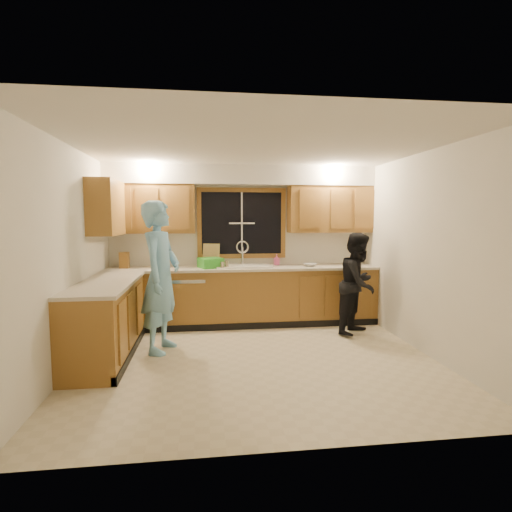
{
  "coord_description": "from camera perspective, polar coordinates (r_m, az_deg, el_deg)",
  "views": [
    {
      "loc": [
        -0.61,
        -4.59,
        1.68
      ],
      "look_at": [
        0.07,
        0.65,
        1.18
      ],
      "focal_mm": 28.0,
      "sensor_mm": 36.0,
      "label": 1
    }
  ],
  "objects": [
    {
      "name": "man",
      "position": [
        5.15,
        -13.45,
        -2.89
      ],
      "size": [
        0.63,
        0.79,
        1.9
      ],
      "primitive_type": "imported",
      "rotation": [
        0.0,
        0.0,
        1.29
      ],
      "color": "#7ABDE7",
      "rests_on": "floor"
    },
    {
      "name": "sink",
      "position": [
        6.28,
        -1.78,
        -2.06
      ],
      "size": [
        0.86,
        0.52,
        0.57
      ],
      "color": "white",
      "rests_on": "countertop_back"
    },
    {
      "name": "upper_cabinets_right",
      "position": [
        6.64,
        10.5,
        6.57
      ],
      "size": [
        1.35,
        0.33,
        0.75
      ],
      "primitive_type": "cube",
      "color": "olive",
      "rests_on": "wall_back"
    },
    {
      "name": "countertop_left",
      "position": [
        5.14,
        -20.6,
        -3.69
      ],
      "size": [
        0.63,
        1.9,
        0.04
      ],
      "primitive_type": "cube",
      "color": "beige",
      "rests_on": "base_cabinets_left"
    },
    {
      "name": "woman",
      "position": [
        6.01,
        14.44,
        -3.79
      ],
      "size": [
        0.9,
        0.9,
        1.48
      ],
      "primitive_type": "imported",
      "rotation": [
        0.0,
        0.0,
        0.79
      ],
      "color": "black",
      "rests_on": "floor"
    },
    {
      "name": "cutting_board",
      "position": [
        6.42,
        -6.44,
        0.18
      ],
      "size": [
        0.28,
        0.16,
        0.35
      ],
      "primitive_type": "cube",
      "rotation": [
        -0.21,
        0.0,
        -0.27
      ],
      "color": "#D9B56F",
      "rests_on": "countertop_back"
    },
    {
      "name": "can_left",
      "position": [
        6.01,
        -4.86,
        -1.34
      ],
      "size": [
        0.07,
        0.07,
        0.11
      ],
      "primitive_type": "cylinder",
      "rotation": [
        0.0,
        0.0,
        0.05
      ],
      "color": "tan",
      "rests_on": "countertop_back"
    },
    {
      "name": "knife_block",
      "position": [
        6.42,
        -18.3,
        -0.57
      ],
      "size": [
        0.14,
        0.12,
        0.24
      ],
      "primitive_type": "cube",
      "rotation": [
        0.0,
        0.0,
        -0.08
      ],
      "color": "olive",
      "rests_on": "countertop_back"
    },
    {
      "name": "soap_bottle",
      "position": [
        6.52,
        2.96,
        -0.53
      ],
      "size": [
        0.09,
        0.09,
        0.17
      ],
      "primitive_type": "imported",
      "rotation": [
        0.0,
        0.0,
        0.12
      ],
      "color": "pink",
      "rests_on": "countertop_back"
    },
    {
      "name": "wall_left",
      "position": [
        4.84,
        -25.31,
        -0.22
      ],
      "size": [
        0.0,
        3.8,
        3.8
      ],
      "primitive_type": "plane",
      "rotation": [
        1.57,
        0.0,
        1.57
      ],
      "color": "silver",
      "rests_on": "ground"
    },
    {
      "name": "wall_back",
      "position": [
        6.53,
        -2.04,
        1.63
      ],
      "size": [
        4.2,
        0.0,
        4.2
      ],
      "primitive_type": "plane",
      "rotation": [
        1.57,
        0.0,
        0.0
      ],
      "color": "silver",
      "rests_on": "ground"
    },
    {
      "name": "bowl",
      "position": [
        6.39,
        7.73,
        -1.26
      ],
      "size": [
        0.22,
        0.22,
        0.05
      ],
      "primitive_type": "imported",
      "rotation": [
        0.0,
        0.0,
        0.13
      ],
      "color": "silver",
      "rests_on": "countertop_back"
    },
    {
      "name": "ceiling",
      "position": [
        4.7,
        0.15,
        15.45
      ],
      "size": [
        4.2,
        4.2,
        0.0
      ],
      "primitive_type": "plane",
      "rotation": [
        3.14,
        0.0,
        0.0
      ],
      "color": "silver"
    },
    {
      "name": "soffit",
      "position": [
        6.38,
        -1.92,
        11.44
      ],
      "size": [
        4.2,
        0.35,
        0.3
      ],
      "primitive_type": "cube",
      "color": "silver",
      "rests_on": "wall_back"
    },
    {
      "name": "upper_cabinets_left",
      "position": [
        6.38,
        -14.86,
        6.53
      ],
      "size": [
        1.35,
        0.33,
        0.75
      ],
      "primitive_type": "cube",
      "color": "olive",
      "rests_on": "wall_back"
    },
    {
      "name": "base_cabinets_back",
      "position": [
        6.34,
        -1.76,
        -5.88
      ],
      "size": [
        4.2,
        0.6,
        0.88
      ],
      "primitive_type": "cube",
      "color": "olive",
      "rests_on": "ground"
    },
    {
      "name": "stove",
      "position": [
        4.69,
        -22.2,
        -10.21
      ],
      "size": [
        0.58,
        0.75,
        0.9
      ],
      "primitive_type": "cube",
      "color": "silver",
      "rests_on": "floor"
    },
    {
      "name": "floor",
      "position": [
        4.92,
        0.14,
        -14.55
      ],
      "size": [
        4.2,
        4.2,
        0.0
      ],
      "primitive_type": "plane",
      "color": "beige",
      "rests_on": "ground"
    },
    {
      "name": "upper_cabinets_return",
      "position": [
        5.86,
        -20.62,
        6.48
      ],
      "size": [
        0.33,
        0.9,
        0.75
      ],
      "primitive_type": "cube",
      "color": "olive",
      "rests_on": "wall_left"
    },
    {
      "name": "dishwasher",
      "position": [
        6.31,
        -9.5,
        -6.28
      ],
      "size": [
        0.6,
        0.56,
        0.82
      ],
      "primitive_type": "cube",
      "color": "silver",
      "rests_on": "floor"
    },
    {
      "name": "dish_crate",
      "position": [
        6.19,
        -6.51,
        -0.97
      ],
      "size": [
        0.42,
        0.4,
        0.15
      ],
      "primitive_type": "cube",
      "rotation": [
        0.0,
        0.0,
        0.37
      ],
      "color": "green",
      "rests_on": "countertop_back"
    },
    {
      "name": "countertop_back",
      "position": [
        6.25,
        -1.76,
        -1.76
      ],
      "size": [
        4.2,
        0.63,
        0.04
      ],
      "primitive_type": "cube",
      "color": "beige",
      "rests_on": "base_cabinets_back"
    },
    {
      "name": "wall_right",
      "position": [
        5.34,
        23.08,
        0.35
      ],
      "size": [
        0.0,
        3.8,
        3.8
      ],
      "primitive_type": "plane",
      "rotation": [
        1.57,
        0.0,
        -1.57
      ],
      "color": "silver",
      "rests_on": "ground"
    },
    {
      "name": "base_cabinets_left",
      "position": [
        5.23,
        -20.59,
        -8.67
      ],
      "size": [
        0.6,
        1.9,
        0.88
      ],
      "primitive_type": "cube",
      "color": "olive",
      "rests_on": "ground"
    },
    {
      "name": "window_frame",
      "position": [
        6.51,
        -2.04,
        4.7
      ],
      "size": [
        1.44,
        0.03,
        1.14
      ],
      "color": "black",
      "rests_on": "wall_back"
    },
    {
      "name": "can_right",
      "position": [
        6.09,
        -4.21,
        -1.22
      ],
      "size": [
        0.08,
        0.08,
        0.12
      ],
      "primitive_type": "cylinder",
      "rotation": [
        0.0,
        0.0,
        -0.3
      ],
      "color": "tan",
      "rests_on": "countertop_back"
    }
  ]
}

